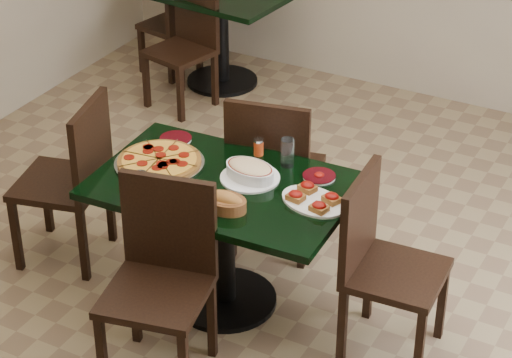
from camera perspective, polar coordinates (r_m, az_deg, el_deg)
The scene contains 20 objects.
floor at distance 5.56m, azimuth -0.80°, elevation -6.00°, with size 5.50×5.50×0.00m, color olive.
main_table at distance 5.10m, azimuth -1.85°, elevation -1.96°, with size 1.32×0.88×0.75m.
back_table at distance 7.59m, azimuth -2.00°, elevation 9.12°, with size 1.07×0.82×0.75m.
chair_far at distance 5.51m, azimuth 0.94°, elevation 0.73°, with size 0.56×0.56×1.00m.
chair_near at distance 4.73m, azimuth -5.39°, elevation -5.12°, with size 0.55×0.55×1.00m.
chair_right at distance 4.87m, azimuth 7.08°, elevation -4.40°, with size 0.48×0.48×0.96m.
chair_left at distance 5.56m, azimuth -10.36°, elevation 0.35°, with size 0.56×0.56×0.99m.
back_chair_near at distance 7.30m, azimuth -3.96°, elevation 7.94°, with size 0.50×0.50×0.89m.
back_chair_left at distance 7.79m, azimuth -4.60°, elevation 9.04°, with size 0.45×0.45×0.81m.
pepperoni_pizza at distance 5.18m, azimuth -5.55°, elevation 1.03°, with size 0.47×0.47×0.04m.
lasagna_casserole at distance 5.01m, azimuth -0.35°, elevation 0.46°, with size 0.30×0.30×0.09m.
bread_basket at distance 4.78m, azimuth -1.78°, elevation -1.32°, with size 0.22×0.16×0.09m.
bruschetta_platter at distance 4.84m, azimuth 3.28°, elevation -1.14°, with size 0.40×0.33×0.05m.
side_plate_near at distance 4.84m, azimuth -4.31°, elevation -1.34°, with size 0.17×0.17×0.02m.
side_plate_far_r at distance 5.05m, azimuth 3.63°, elevation 0.17°, with size 0.17×0.17×0.03m.
side_plate_far_l at distance 5.40m, azimuth -4.61°, elevation 2.31°, with size 0.17×0.17×0.02m.
napkin_setting at distance 4.88m, azimuth -5.35°, elevation -1.18°, with size 0.20×0.20×0.01m.
water_glass_a at distance 5.12m, azimuth 1.81°, elevation 1.52°, with size 0.07×0.07×0.15m, color white.
water_glass_b at distance 4.84m, azimuth -6.61°, elevation -0.51°, with size 0.08×0.08×0.16m, color white.
pepper_shaker at distance 5.23m, azimuth 0.15°, elevation 1.85°, with size 0.05×0.05×0.09m.
Camera 1 is at (2.18, -3.87, 3.33)m, focal length 70.00 mm.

